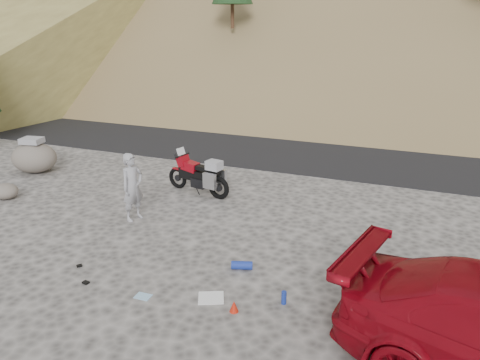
% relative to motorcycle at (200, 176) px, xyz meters
% --- Properties ---
extents(ground, '(140.00, 140.00, 0.00)m').
position_rel_motorcycle_xyz_m(ground, '(0.36, -2.86, -0.54)').
color(ground, '#454340').
rests_on(ground, ground).
extents(road, '(120.00, 7.00, 0.05)m').
position_rel_motorcycle_xyz_m(road, '(0.36, 6.14, -0.54)').
color(road, black).
rests_on(road, ground).
extents(motorcycle, '(2.10, 0.87, 1.26)m').
position_rel_motorcycle_xyz_m(motorcycle, '(0.00, 0.00, 0.00)').
color(motorcycle, black).
rests_on(motorcycle, ground).
extents(man, '(0.56, 0.70, 1.69)m').
position_rel_motorcycle_xyz_m(man, '(-0.74, -2.17, -0.54)').
color(man, '#949398').
rests_on(man, ground).
extents(boulder, '(1.48, 1.26, 1.13)m').
position_rel_motorcycle_xyz_m(boulder, '(-5.82, -0.18, -0.05)').
color(boulder, '#5C564F').
rests_on(boulder, ground).
extents(small_rock, '(0.77, 0.71, 0.43)m').
position_rel_motorcycle_xyz_m(small_rock, '(-4.83, -2.31, -0.33)').
color(small_rock, '#5C564F').
rests_on(small_rock, ground).
extents(gear_white_cloth, '(0.58, 0.55, 0.02)m').
position_rel_motorcycle_xyz_m(gear_white_cloth, '(2.47, -4.61, -0.53)').
color(gear_white_cloth, white).
rests_on(gear_white_cloth, ground).
extents(gear_blue_mat, '(0.45, 0.29, 0.17)m').
position_rel_motorcycle_xyz_m(gear_blue_mat, '(2.61, -3.46, -0.46)').
color(gear_blue_mat, navy).
rests_on(gear_blue_mat, ground).
extents(gear_bottle, '(0.11, 0.11, 0.24)m').
position_rel_motorcycle_xyz_m(gear_bottle, '(3.73, -4.29, -0.42)').
color(gear_bottle, navy).
rests_on(gear_bottle, ground).
extents(gear_funnel, '(0.17, 0.17, 0.20)m').
position_rel_motorcycle_xyz_m(gear_funnel, '(3.01, -4.82, -0.44)').
color(gear_funnel, red).
rests_on(gear_funnel, ground).
extents(gear_glove_a, '(0.14, 0.11, 0.04)m').
position_rel_motorcycle_xyz_m(gear_glove_a, '(0.08, -5.03, -0.52)').
color(gear_glove_a, black).
rests_on(gear_glove_a, ground).
extents(gear_glove_b, '(0.13, 0.13, 0.03)m').
position_rel_motorcycle_xyz_m(gear_glove_b, '(-0.46, -4.57, -0.52)').
color(gear_glove_b, black).
rests_on(gear_glove_b, ground).
extents(gear_blue_cloth, '(0.29, 0.22, 0.01)m').
position_rel_motorcycle_xyz_m(gear_blue_cloth, '(1.32, -5.02, -0.53)').
color(gear_blue_cloth, '#8DBBDA').
rests_on(gear_blue_cloth, ground).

